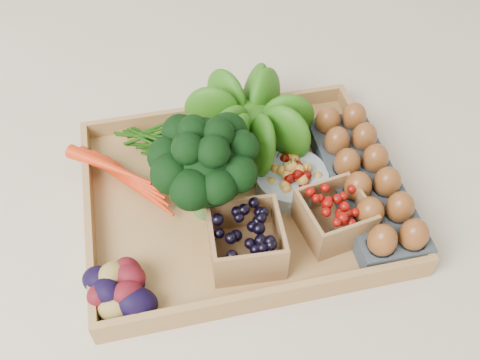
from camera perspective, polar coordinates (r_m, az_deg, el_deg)
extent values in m
plane|color=beige|center=(0.99, 0.00, -2.26)|extent=(4.00, 4.00, 0.00)
cube|color=#AE8049|center=(0.99, 0.00, -1.99)|extent=(0.55, 0.45, 0.01)
sphere|color=#25560D|center=(1.02, 1.06, 7.09)|extent=(0.16, 0.16, 0.16)
cylinder|color=#8C9EA5|center=(0.99, 5.50, -0.02)|extent=(0.13, 0.13, 0.04)
cube|color=#353D44|center=(1.00, 13.02, -0.53)|extent=(0.13, 0.34, 0.04)
cube|color=black|center=(0.87, 0.63, -6.44)|extent=(0.13, 0.13, 0.08)
cube|color=#6C0804|center=(0.92, 9.98, -3.78)|extent=(0.12, 0.12, 0.07)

